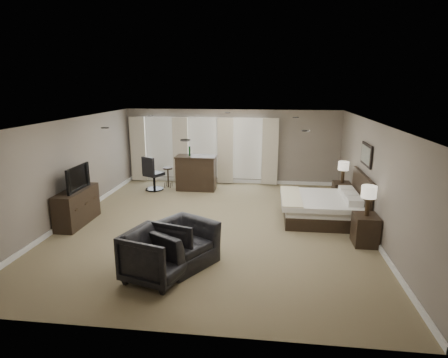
# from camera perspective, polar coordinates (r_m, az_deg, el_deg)

# --- Properties ---
(room) EXTENTS (7.60, 8.60, 2.64)m
(room) POSITION_cam_1_polar(r_m,az_deg,el_deg) (9.10, -1.56, 0.64)
(room) COLOR #77694B
(room) RESTS_ON ground
(window_bay) EXTENTS (5.25, 0.20, 2.30)m
(window_bay) POSITION_cam_1_polar(r_m,az_deg,el_deg) (13.25, -3.21, 4.49)
(window_bay) COLOR silver
(window_bay) RESTS_ON room
(bed) EXTENTS (1.99, 1.90, 1.26)m
(bed) POSITION_cam_1_polar(r_m,az_deg,el_deg) (9.94, 13.98, -2.60)
(bed) COLOR silver
(bed) RESTS_ON ground
(nightstand_near) EXTENTS (0.50, 0.61, 0.67)m
(nightstand_near) POSITION_cam_1_polar(r_m,az_deg,el_deg) (8.85, 20.72, -7.25)
(nightstand_near) COLOR black
(nightstand_near) RESTS_ON ground
(nightstand_far) EXTENTS (0.48, 0.59, 0.65)m
(nightstand_far) POSITION_cam_1_polar(r_m,az_deg,el_deg) (11.54, 17.45, -2.10)
(nightstand_far) COLOR black
(nightstand_far) RESTS_ON ground
(lamp_near) EXTENTS (0.32, 0.32, 0.67)m
(lamp_near) POSITION_cam_1_polar(r_m,az_deg,el_deg) (8.64, 21.11, -3.12)
(lamp_near) COLOR beige
(lamp_near) RESTS_ON nightstand_near
(lamp_far) EXTENTS (0.31, 0.31, 0.63)m
(lamp_far) POSITION_cam_1_polar(r_m,az_deg,el_deg) (11.39, 17.69, 0.99)
(lamp_far) COLOR beige
(lamp_far) RESTS_ON nightstand_far
(wall_art) EXTENTS (0.04, 0.96, 0.56)m
(wall_art) POSITION_cam_1_polar(r_m,az_deg,el_deg) (9.90, 20.82, 3.48)
(wall_art) COLOR slate
(wall_art) RESTS_ON room
(dresser) EXTENTS (0.49, 1.53, 0.89)m
(dresser) POSITION_cam_1_polar(r_m,az_deg,el_deg) (10.15, -21.49, -3.96)
(dresser) COLOR black
(dresser) RESTS_ON ground
(tv) EXTENTS (0.62, 1.07, 0.14)m
(tv) POSITION_cam_1_polar(r_m,az_deg,el_deg) (10.01, -21.76, -1.16)
(tv) COLOR black
(tv) RESTS_ON dresser
(armchair_near) EXTENTS (1.35, 1.49, 1.09)m
(armchair_near) POSITION_cam_1_polar(r_m,az_deg,el_deg) (7.41, -6.74, -8.85)
(armchair_near) COLOR black
(armchair_near) RESTS_ON ground
(armchair_far) EXTENTS (1.18, 1.23, 1.03)m
(armchair_far) POSITION_cam_1_polar(r_m,az_deg,el_deg) (6.91, -10.30, -11.05)
(armchair_far) COLOR black
(armchair_far) RESTS_ON ground
(bar_counter) EXTENTS (1.33, 0.69, 1.16)m
(bar_counter) POSITION_cam_1_polar(r_m,az_deg,el_deg) (12.49, -4.24, 0.96)
(bar_counter) COLOR black
(bar_counter) RESTS_ON ground
(bar_stool_left) EXTENTS (0.36, 0.36, 0.69)m
(bar_stool_left) POSITION_cam_1_polar(r_m,az_deg,el_deg) (12.96, -8.52, 0.26)
(bar_stool_left) COLOR black
(bar_stool_left) RESTS_ON ground
(bar_stool_right) EXTENTS (0.50, 0.50, 0.83)m
(bar_stool_right) POSITION_cam_1_polar(r_m,az_deg,el_deg) (12.68, -5.35, 0.36)
(bar_stool_right) COLOR black
(bar_stool_right) RESTS_ON ground
(desk_chair) EXTENTS (0.80, 0.80, 1.16)m
(desk_chair) POSITION_cam_1_polar(r_m,az_deg,el_deg) (12.62, -10.64, 0.88)
(desk_chair) COLOR black
(desk_chair) RESTS_ON ground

